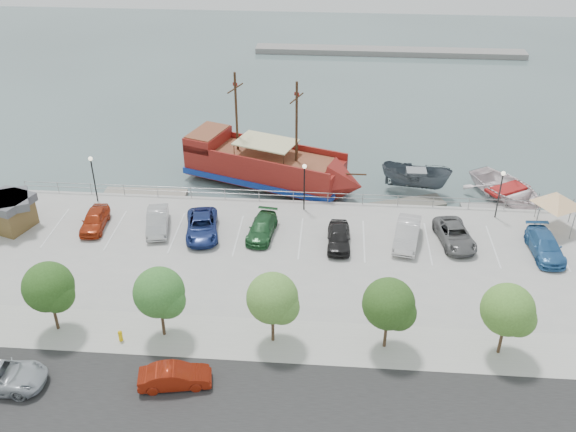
{
  "coord_description": "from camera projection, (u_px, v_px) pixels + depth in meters",
  "views": [
    {
      "loc": [
        2.38,
        -40.54,
        27.71
      ],
      "look_at": [
        -1.0,
        2.0,
        2.0
      ],
      "focal_mm": 40.0,
      "sensor_mm": 36.0,
      "label": 1
    }
  ],
  "objects": [
    {
      "name": "street",
      "position": [
        280.0,
        415.0,
        35.41
      ],
      "size": [
        100.0,
        8.0,
        0.04
      ],
      "primitive_type": "cube",
      "color": "black",
      "rests_on": "land_slab"
    },
    {
      "name": "dock_mid",
      "position": [
        404.0,
        206.0,
        56.75
      ],
      "size": [
        7.48,
        4.42,
        0.41
      ],
      "primitive_type": "cube",
      "rotation": [
        0.0,
        0.0,
        0.35
      ],
      "color": "#69655A",
      "rests_on": "ground"
    },
    {
      "name": "parked_car_e",
      "position": [
        339.0,
        237.0,
        49.53
      ],
      "size": [
        1.81,
        4.43,
        1.5
      ],
      "primitive_type": "imported",
      "rotation": [
        0.0,
        0.0,
        0.01
      ],
      "color": "black",
      "rests_on": "land_slab"
    },
    {
      "name": "parked_car_a",
      "position": [
        95.0,
        220.0,
        51.77
      ],
      "size": [
        2.06,
        4.45,
        1.48
      ],
      "primitive_type": "imported",
      "rotation": [
        0.0,
        0.0,
        0.07
      ],
      "color": "#A93113",
      "rests_on": "land_slab"
    },
    {
      "name": "lamp_post_left",
      "position": [
        93.0,
        171.0,
        54.33
      ],
      "size": [
        0.36,
        0.36,
        4.28
      ],
      "color": "black",
      "rests_on": "land_slab"
    },
    {
      "name": "street_sedan",
      "position": [
        175.0,
        377.0,
        36.97
      ],
      "size": [
        4.39,
        2.22,
        1.38
      ],
      "primitive_type": "imported",
      "rotation": [
        0.0,
        0.0,
        1.76
      ],
      "color": "maroon",
      "rests_on": "street"
    },
    {
      "name": "tree_e",
      "position": [
        391.0,
        306.0,
        38.36
      ],
      "size": [
        3.3,
        3.2,
        5.0
      ],
      "color": "#473321",
      "rests_on": "sidewalk"
    },
    {
      "name": "sidewalk",
      "position": [
        289.0,
        341.0,
        40.53
      ],
      "size": [
        100.0,
        4.0,
        0.05
      ],
      "primitive_type": "cube",
      "color": "#A7A59E",
      "rests_on": "land_slab"
    },
    {
      "name": "lamp_post_mid",
      "position": [
        304.0,
        179.0,
        53.11
      ],
      "size": [
        0.36,
        0.36,
        4.28
      ],
      "color": "black",
      "rests_on": "land_slab"
    },
    {
      "name": "dock_west",
      "position": [
        145.0,
        195.0,
        58.33
      ],
      "size": [
        7.58,
        2.29,
        0.43
      ],
      "primitive_type": "cube",
      "rotation": [
        0.0,
        0.0,
        0.02
      ],
      "color": "gray",
      "rests_on": "ground"
    },
    {
      "name": "dock_east",
      "position": [
        499.0,
        210.0,
        56.2
      ],
      "size": [
        6.57,
        2.22,
        0.37
      ],
      "primitive_type": "cube",
      "rotation": [
        0.0,
        0.0,
        0.06
      ],
      "color": "#979693",
      "rests_on": "ground"
    },
    {
      "name": "far_shore",
      "position": [
        389.0,
        51.0,
        95.67
      ],
      "size": [
        40.0,
        3.0,
        0.8
      ],
      "primitive_type": "cube",
      "color": "gray",
      "rests_on": "ground"
    },
    {
      "name": "parked_car_f",
      "position": [
        407.0,
        234.0,
        49.8
      ],
      "size": [
        2.63,
        5.27,
        1.66
      ],
      "primitive_type": "imported",
      "rotation": [
        0.0,
        0.0,
        -0.18
      ],
      "color": "silver",
      "rests_on": "land_slab"
    },
    {
      "name": "tree_c",
      "position": [
        161.0,
        294.0,
        39.31
      ],
      "size": [
        3.3,
        3.2,
        5.0
      ],
      "color": "#473321",
      "rests_on": "sidewalk"
    },
    {
      "name": "parked_car_d",
      "position": [
        262.0,
        228.0,
        50.81
      ],
      "size": [
        2.42,
        4.85,
        1.35
      ],
      "primitive_type": "imported",
      "rotation": [
        0.0,
        0.0,
        -0.11
      ],
      "color": "#205129",
      "rests_on": "land_slab"
    },
    {
      "name": "shed",
      "position": [
        9.0,
        212.0,
        51.46
      ],
      "size": [
        4.22,
        4.22,
        2.73
      ],
      "rotation": [
        0.0,
        0.0,
        -0.34
      ],
      "color": "brown",
      "rests_on": "land_slab"
    },
    {
      "name": "patrol_boat",
      "position": [
        415.0,
        180.0,
        58.74
      ],
      "size": [
        6.8,
        3.99,
        2.47
      ],
      "primitive_type": "imported",
      "rotation": [
        0.0,
        0.0,
        1.31
      ],
      "color": "#49515A",
      "rests_on": "ground"
    },
    {
      "name": "canopy_tent",
      "position": [
        560.0,
        194.0,
        50.54
      ],
      "size": [
        5.21,
        5.21,
        3.57
      ],
      "rotation": [
        0.0,
        0.0,
        -0.25
      ],
      "color": "slate",
      "rests_on": "land_slab"
    },
    {
      "name": "parked_car_h",
      "position": [
        545.0,
        246.0,
        48.51
      ],
      "size": [
        2.33,
        5.2,
        1.48
      ],
      "primitive_type": "imported",
      "rotation": [
        0.0,
        0.0,
        0.05
      ],
      "color": "#2E66A1",
      "rests_on": "land_slab"
    },
    {
      "name": "pirate_ship",
      "position": [
        277.0,
        169.0,
        59.36
      ],
      "size": [
        17.63,
        10.14,
        10.95
      ],
      "rotation": [
        0.0,
        0.0,
        -0.34
      ],
      "color": "maroon",
      "rests_on": "ground"
    },
    {
      "name": "parked_car_b",
      "position": [
        157.0,
        221.0,
        51.55
      ],
      "size": [
        2.5,
        4.84,
        1.52
      ],
      "primitive_type": "imported",
      "rotation": [
        0.0,
        0.0,
        0.2
      ],
      "color": "#B0B0B0",
      "rests_on": "land_slab"
    },
    {
      "name": "tree_d",
      "position": [
        275.0,
        300.0,
        38.83
      ],
      "size": [
        3.3,
        3.2,
        5.0
      ],
      "color": "#473321",
      "rests_on": "sidewalk"
    },
    {
      "name": "tree_f",
      "position": [
        510.0,
        312.0,
        37.88
      ],
      "size": [
        3.3,
        3.2,
        5.0
      ],
      "color": "#473321",
      "rests_on": "sidewalk"
    },
    {
      "name": "parked_car_g",
      "position": [
        455.0,
        235.0,
        49.88
      ],
      "size": [
        3.19,
        5.4,
        1.41
      ],
      "primitive_type": "imported",
      "rotation": [
        0.0,
        0.0,
        0.17
      ],
      "color": "slate",
      "rests_on": "land_slab"
    },
    {
      "name": "fire_hydrant",
      "position": [
        120.0,
        335.0,
        40.35
      ],
      "size": [
        0.28,
        0.28,
        0.81
      ],
      "rotation": [
        0.0,
        0.0,
        -0.38
      ],
      "color": "#E8B505",
      "rests_on": "sidewalk"
    },
    {
      "name": "lamp_post_right",
      "position": [
        501.0,
        186.0,
        52.02
      ],
      "size": [
        0.36,
        0.36,
        4.28
      ],
      "color": "black",
      "rests_on": "land_slab"
    },
    {
      "name": "parked_car_c",
      "position": [
        202.0,
        226.0,
        50.92
      ],
      "size": [
        3.38,
        5.69,
        1.48
      ],
      "primitive_type": "imported",
      "rotation": [
        0.0,
        0.0,
        0.18
      ],
      "color": "navy",
      "rests_on": "land_slab"
    },
    {
      "name": "speedboat",
      "position": [
        507.0,
        191.0,
        57.72
      ],
      "size": [
        9.01,
        9.74,
        1.64
      ],
      "primitive_type": "imported",
      "rotation": [
        0.0,
        0.0,
        0.56
      ],
      "color": "white",
      "rests_on": "ground"
    },
    {
      "name": "seawall_railing",
      "position": [
        305.0,
        197.0,
        55.46
      ],
      "size": [
        50.0,
        0.06,
        1.0
      ],
      "color": "gray",
      "rests_on": "land_slab"
    },
    {
      "name": "ground",
      "position": [
        299.0,
        263.0,
        49.59
      ],
      "size": [
        160.0,
        160.0,
        0.0
      ],
      "primitive_type": "plane",
      "color": "#445555"
    },
    {
      "name": "tree_b",
      "position": [
        50.0,
        289.0,
        39.78
      ],
      "size": [
        3.3,
        3.2,
        5.0
      ],
      "color": "#473321",
      "rests_on": "sidewalk"
    }
  ]
}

